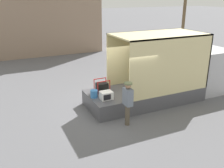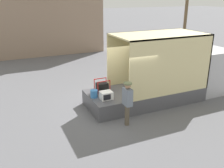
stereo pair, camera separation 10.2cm
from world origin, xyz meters
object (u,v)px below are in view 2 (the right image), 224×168
Objects in this scene: utility_pole at (187,0)px; worker_person at (127,99)px; microwave at (106,95)px; orange_bucket at (94,94)px; portable_generator at (102,87)px; box_truck at (184,76)px.

worker_person is at bearing -137.05° from utility_pole.
worker_person reaches higher than microwave.
portable_generator is at bearing 38.57° from orange_bucket.
portable_generator is 0.07× the size of utility_pole.
portable_generator is 14.91m from utility_pole.
utility_pole is (12.24, 9.10, 3.45)m from orange_bucket.
worker_person reaches higher than orange_bucket.
portable_generator reaches higher than orange_bucket.
box_truck is 10.02× the size of portable_generator.
orange_bucket is 0.04× the size of utility_pole.
box_truck is at bearing -6.32° from portable_generator.
microwave is 1.56× the size of orange_bucket.
microwave is at bearing -45.86° from orange_bucket.
box_truck is 3.52× the size of worker_person.
portable_generator is at bearing 173.68° from box_truck.
worker_person is 0.21× the size of utility_pole.
portable_generator is 2.08m from worker_person.
orange_bucket is at bearing -143.36° from utility_pole.
box_truck is 12.16× the size of microwave.
utility_pole reaches higher than portable_generator.
microwave is at bearing -102.23° from portable_generator.
box_truck is at bearing -129.53° from utility_pole.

